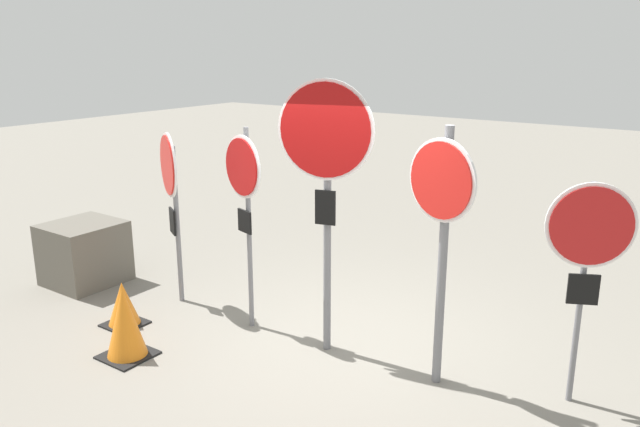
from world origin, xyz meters
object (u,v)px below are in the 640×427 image
stop_sign_3 (442,213)px  storage_crate (84,253)px  stop_sign_4 (589,242)px  stop_sign_2 (326,159)px  traffic_cone_0 (123,304)px  stop_sign_1 (244,185)px  traffic_cone_1 (125,322)px  stop_sign_0 (170,180)px

stop_sign_3 → storage_crate: (-4.83, -0.30, -1.23)m
stop_sign_4 → storage_crate: 6.09m
stop_sign_2 → storage_crate: size_ratio=3.06×
traffic_cone_0 → storage_crate: size_ratio=0.56×
stop_sign_2 → stop_sign_3: (1.17, 0.06, -0.36)m
stop_sign_1 → stop_sign_4: 3.35m
stop_sign_1 → stop_sign_3: bearing=19.4°
stop_sign_2 → stop_sign_4: (2.30, 0.44, -0.51)m
stop_sign_4 → traffic_cone_0: size_ratio=3.91×
stop_sign_2 → traffic_cone_1: (-1.56, -1.24, -1.62)m
stop_sign_1 → traffic_cone_1: 1.82m
stop_sign_2 → stop_sign_4: bearing=-4.0°
traffic_cone_0 → stop_sign_1: bearing=33.2°
traffic_cone_1 → stop_sign_2: bearing=38.4°
traffic_cone_0 → traffic_cone_1: (0.62, -0.45, 0.12)m
stop_sign_4 → traffic_cone_0: 4.81m
stop_sign_4 → storage_crate: size_ratio=2.21×
stop_sign_1 → stop_sign_3: (2.19, 0.09, 0.02)m
traffic_cone_0 → storage_crate: bearing=159.5°
stop_sign_3 → stop_sign_0: bearing=-162.2°
stop_sign_0 → traffic_cone_0: 1.49m
stop_sign_4 → traffic_cone_1: bearing=177.5°
stop_sign_0 → traffic_cone_1: stop_sign_0 is taller
stop_sign_0 → stop_sign_1: 1.19m
stop_sign_4 → traffic_cone_1: 4.36m
stop_sign_3 → traffic_cone_1: bearing=-137.6°
stop_sign_4 → storage_crate: stop_sign_4 is taller
traffic_cone_0 → traffic_cone_1: traffic_cone_1 is taller
stop_sign_3 → traffic_cone_1: size_ratio=3.21×
stop_sign_1 → traffic_cone_0: 1.95m
stop_sign_3 → traffic_cone_0: 3.73m
stop_sign_0 → stop_sign_4: 4.52m
stop_sign_4 → storage_crate: (-5.96, -0.68, -1.07)m
stop_sign_0 → stop_sign_1: size_ratio=0.93×
stop_sign_0 → stop_sign_4: bearing=35.5°
stop_sign_4 → traffic_cone_1: size_ratio=2.67×
stop_sign_0 → stop_sign_2: stop_sign_2 is taller
stop_sign_1 → stop_sign_2: size_ratio=0.81×
traffic_cone_1 → storage_crate: size_ratio=0.83×
storage_crate → stop_sign_1: bearing=4.6°
stop_sign_3 → traffic_cone_1: stop_sign_3 is taller
stop_sign_2 → traffic_cone_0: bearing=-175.0°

